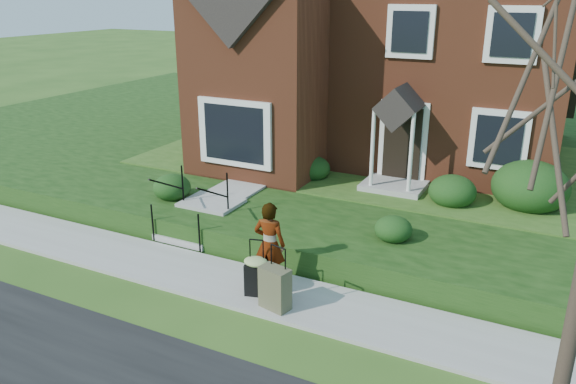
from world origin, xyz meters
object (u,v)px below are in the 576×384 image
Objects in this scene: woman at (270,244)px; suitcase_black at (256,274)px; suitcase_olive at (275,288)px; front_steps at (201,215)px.

woman is 1.53× the size of suitcase_black.
suitcase_olive is at bearing 117.37° from woman.
suitcase_black is at bearing 77.64° from woman.
front_steps is 1.17× the size of woman.
suitcase_olive is (3.25, -2.32, 0.01)m from front_steps.
front_steps is 3.21m from woman.
woman reaches higher than suitcase_olive.
front_steps is at bearing 127.43° from suitcase_black.
woman is at bearing 137.82° from suitcase_olive.
suitcase_black is 0.60m from suitcase_olive.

